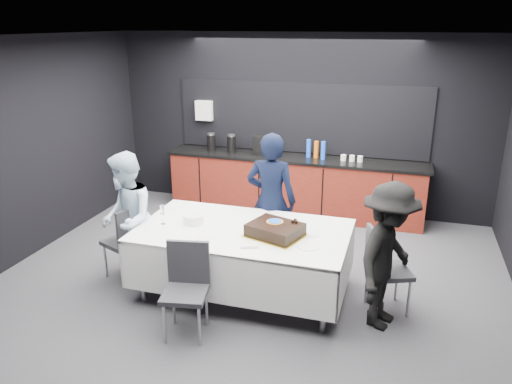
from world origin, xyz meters
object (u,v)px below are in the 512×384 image
at_px(champagne_flute, 162,211).
at_px(chair_near, 187,282).
at_px(chair_right, 382,265).
at_px(chair_left, 128,237).
at_px(person_center, 271,201).
at_px(plate_stack, 193,219).
at_px(person_right, 388,257).
at_px(cake_assembly, 275,230).
at_px(person_left, 127,219).
at_px(party_table, 243,241).

height_order(champagne_flute, chair_near, champagne_flute).
bearing_deg(chair_right, chair_left, -176.88).
bearing_deg(person_center, chair_right, 153.35).
distance_m(plate_stack, chair_left, 0.87).
distance_m(person_center, person_right, 1.74).
distance_m(cake_assembly, person_left, 1.76).
height_order(party_table, chair_left, chair_left).
bearing_deg(chair_near, chair_right, 27.41).
xyz_separation_m(champagne_flute, person_center, (1.02, 0.89, -0.08)).
relative_size(party_table, chair_right, 2.51).
xyz_separation_m(plate_stack, chair_left, (-0.81, -0.09, -0.30)).
bearing_deg(cake_assembly, chair_right, 7.65).
xyz_separation_m(party_table, person_left, (-1.37, -0.12, 0.14)).
bearing_deg(plate_stack, chair_near, -71.28).
distance_m(chair_left, person_left, 0.26).
height_order(cake_assembly, champagne_flute, champagne_flute).
bearing_deg(chair_right, plate_stack, -178.19).
bearing_deg(chair_right, cake_assembly, -172.35).
bearing_deg(chair_left, party_table, 3.23).
bearing_deg(person_right, chair_right, 28.65).
bearing_deg(person_left, chair_near, 26.78).
distance_m(party_table, cake_assembly, 0.45).
xyz_separation_m(champagne_flute, chair_near, (0.61, -0.74, -0.40)).
height_order(cake_assembly, plate_stack, cake_assembly).
relative_size(cake_assembly, person_center, 0.40).
distance_m(champagne_flute, chair_right, 2.46).
xyz_separation_m(cake_assembly, plate_stack, (-0.98, 0.08, -0.02)).
bearing_deg(champagne_flute, chair_right, 4.65).
height_order(chair_right, chair_near, same).
height_order(cake_assembly, chair_right, cake_assembly).
relative_size(cake_assembly, person_left, 0.44).
bearing_deg(person_center, party_table, 81.64).
height_order(chair_near, person_right, person_right).
xyz_separation_m(party_table, person_center, (0.11, 0.78, 0.21)).
relative_size(chair_left, person_center, 0.54).
distance_m(party_table, chair_right, 1.52).
bearing_deg(person_left, cake_assembly, 62.88).
bearing_deg(plate_stack, chair_left, -173.52).
relative_size(chair_near, person_center, 0.54).
bearing_deg(chair_near, plate_stack, 108.72).
xyz_separation_m(chair_left, person_center, (1.52, 0.85, 0.32)).
xyz_separation_m(party_table, chair_near, (-0.30, -0.86, -0.11)).
bearing_deg(chair_right, person_right, -79.36).
height_order(cake_assembly, person_center, person_center).
bearing_deg(party_table, chair_left, -176.77).
height_order(plate_stack, chair_right, chair_right).
relative_size(cake_assembly, chair_near, 0.74).
bearing_deg(person_left, chair_right, 65.22).
distance_m(champagne_flute, person_center, 1.36).
height_order(chair_right, person_left, person_left).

